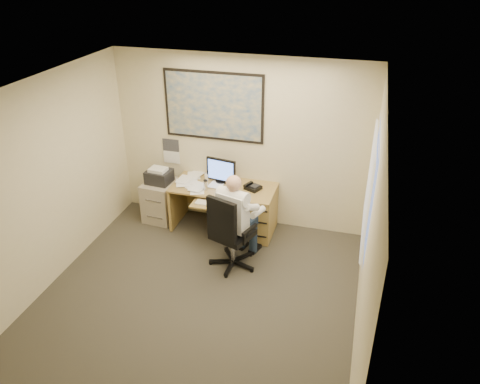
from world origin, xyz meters
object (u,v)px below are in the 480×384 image
(filing_cabinet, at_px, (161,197))
(office_chair, at_px, (233,246))
(desk, at_px, (244,206))
(person, at_px, (233,221))

(filing_cabinet, distance_m, office_chair, 1.80)
(desk, height_order, person, person)
(person, bearing_deg, desk, 111.80)
(desk, height_order, filing_cabinet, desk)
(office_chair, xyz_separation_m, person, (-0.02, 0.08, 0.36))
(desk, distance_m, filing_cabinet, 1.42)
(desk, bearing_deg, office_chair, -84.08)
(filing_cabinet, relative_size, office_chair, 0.80)
(office_chair, bearing_deg, filing_cabinet, 166.97)
(desk, relative_size, person, 1.15)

